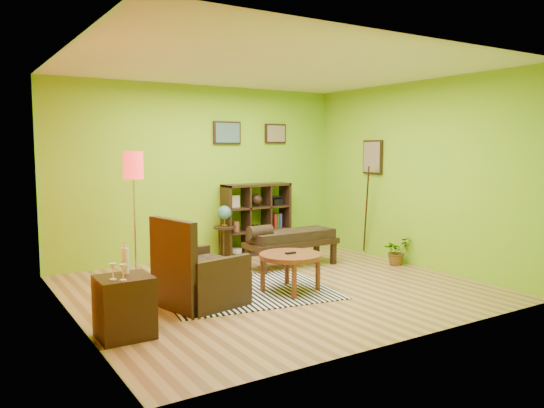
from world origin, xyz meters
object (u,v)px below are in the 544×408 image
side_cabinet (124,306)px  cube_shelf (257,219)px  globe_table (225,219)px  bench (290,239)px  potted_plant (396,254)px  armchair (197,279)px  coffee_table (290,259)px  floor_lamp (134,177)px

side_cabinet → cube_shelf: bearing=41.9°
globe_table → bench: 1.21m
globe_table → bench: size_ratio=0.58×
cube_shelf → bench: bearing=-95.3°
bench → potted_plant: size_ratio=3.50×
armchair → bench: (2.00, 1.07, 0.12)m
bench → potted_plant: 1.69m
globe_table → bench: (0.57, -1.04, -0.23)m
potted_plant → coffee_table: bearing=-169.6°
side_cabinet → globe_table: side_cabinet is taller
globe_table → bench: bearing=-61.2°
armchair → potted_plant: size_ratio=2.39×
side_cabinet → floor_lamp: bearing=69.1°
side_cabinet → potted_plant: (4.50, 0.92, -0.13)m
coffee_table → cube_shelf: bearing=69.3°
floor_lamp → globe_table: bearing=26.9°
bench → potted_plant: (1.49, -0.74, -0.27)m
coffee_table → floor_lamp: (-1.56, 1.30, 1.01)m
coffee_table → potted_plant: bearing=10.4°
floor_lamp → bench: (2.32, -0.15, -0.99)m
globe_table → floor_lamp: bearing=-153.1°
cube_shelf → bench: 1.16m
floor_lamp → bench: bearing=-3.6°
coffee_table → globe_table: 2.21m
floor_lamp → coffee_table: bearing=-39.8°
armchair → side_cabinet: size_ratio=1.13×
coffee_table → armchair: 1.24m
side_cabinet → floor_lamp: floor_lamp is taller
armchair → floor_lamp: 1.68m
coffee_table → potted_plant: size_ratio=1.83×
bench → potted_plant: bench is taller
floor_lamp → side_cabinet: bearing=-110.9°
cube_shelf → potted_plant: size_ratio=2.79×
coffee_table → armchair: armchair is taller
cube_shelf → side_cabinet: bearing=-138.1°
floor_lamp → bench: 2.53m
cube_shelf → floor_lamp: bearing=-157.7°
side_cabinet → potted_plant: bearing=11.5°
floor_lamp → cube_shelf: floor_lamp is taller
armchair → cube_shelf: (2.10, 2.21, 0.29)m
floor_lamp → globe_table: size_ratio=2.01×
coffee_table → cube_shelf: 2.46m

